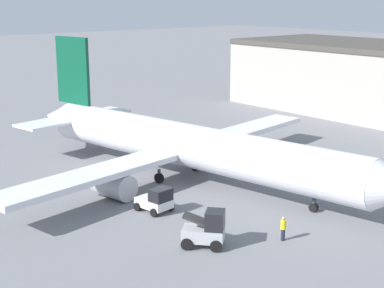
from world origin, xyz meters
TOP-DOWN VIEW (x-y plane):
  - ground_plane at (0.00, 0.00)m, footprint 400.00×400.00m
  - airplane at (-1.02, -0.18)m, footprint 41.38×37.69m
  - ground_crew_worker at (14.23, -3.84)m, footprint 0.37×0.37m
  - baggage_tug at (4.28, -7.14)m, footprint 2.85×2.35m
  - belt_loader_truck at (11.64, -8.46)m, footprint 3.25×3.15m

SIDE VIEW (x-z plane):
  - ground_plane at x=0.00m, z-range 0.00..0.00m
  - baggage_tug at x=4.28m, z-range -0.08..1.87m
  - ground_crew_worker at x=14.23m, z-range 0.06..1.76m
  - belt_loader_truck at x=11.64m, z-range -0.10..2.41m
  - airplane at x=-1.02m, z-range -2.90..9.12m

